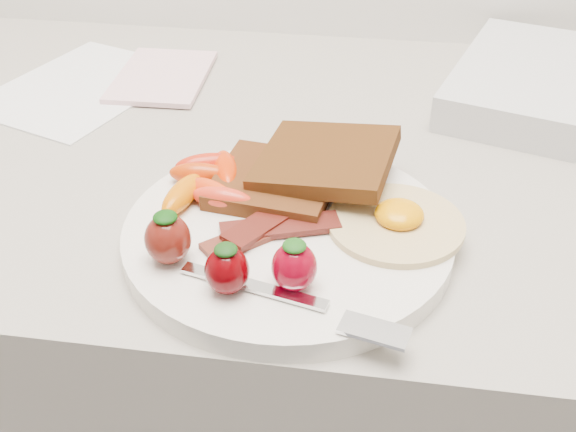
# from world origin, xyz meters

# --- Properties ---
(counter) EXTENTS (2.00, 0.60, 0.90)m
(counter) POSITION_xyz_m (0.00, 1.70, 0.45)
(counter) COLOR gray
(counter) RESTS_ON ground
(plate) EXTENTS (0.27, 0.27, 0.02)m
(plate) POSITION_xyz_m (0.02, 1.54, 0.91)
(plate) COLOR white
(plate) RESTS_ON counter
(toast_lower) EXTENTS (0.11, 0.11, 0.01)m
(toast_lower) POSITION_xyz_m (0.00, 1.59, 0.93)
(toast_lower) COLOR #411A0A
(toast_lower) RESTS_ON plate
(toast_upper) EXTENTS (0.13, 0.13, 0.03)m
(toast_upper) POSITION_xyz_m (0.05, 1.61, 0.94)
(toast_upper) COLOR #371B09
(toast_upper) RESTS_ON toast_lower
(fried_egg) EXTENTS (0.13, 0.13, 0.02)m
(fried_egg) POSITION_xyz_m (0.11, 1.55, 0.92)
(fried_egg) COLOR beige
(fried_egg) RESTS_ON plate
(bacon_strips) EXTENTS (0.11, 0.11, 0.01)m
(bacon_strips) POSITION_xyz_m (0.01, 1.53, 0.92)
(bacon_strips) COLOR #4A0C0E
(bacon_strips) RESTS_ON plate
(baby_carrots) EXTENTS (0.08, 0.11, 0.02)m
(baby_carrots) POSITION_xyz_m (-0.05, 1.58, 0.93)
(baby_carrots) COLOR #C23406
(baby_carrots) RESTS_ON plate
(strawberries) EXTENTS (0.13, 0.06, 0.04)m
(strawberries) POSITION_xyz_m (-0.01, 1.47, 0.94)
(strawberries) COLOR #5A140C
(strawberries) RESTS_ON plate
(fork) EXTENTS (0.17, 0.07, 0.00)m
(fork) POSITION_xyz_m (0.05, 1.44, 0.92)
(fork) COLOR silver
(fork) RESTS_ON plate
(paper_sheet) EXTENTS (0.23, 0.27, 0.00)m
(paper_sheet) POSITION_xyz_m (-0.26, 1.80, 0.90)
(paper_sheet) COLOR white
(paper_sheet) RESTS_ON counter
(notepad) EXTENTS (0.11, 0.15, 0.01)m
(notepad) POSITION_xyz_m (-0.17, 1.83, 0.91)
(notepad) COLOR beige
(notepad) RESTS_ON paper_sheet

